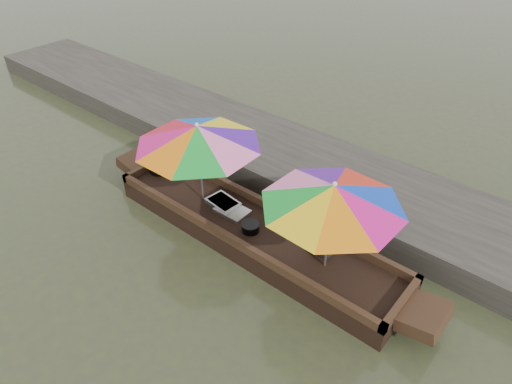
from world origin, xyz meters
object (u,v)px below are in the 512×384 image
Objects in this scene: vendor at (325,224)px; umbrella_bow at (200,163)px; boat_hull at (252,233)px; tray_scallop at (232,211)px; charcoal_grill at (250,228)px; cooking_pot at (159,166)px; umbrella_stern at (330,226)px; tray_crayfish at (223,203)px; supply_bag at (275,210)px.

umbrella_bow reaches higher than vendor.
boat_hull is 9.55× the size of tray_scallop.
boat_hull is at bearing 117.46° from charcoal_grill.
cooking_pot is 4.03m from umbrella_stern.
cooking_pot reaches higher than tray_crayfish.
supply_bag is (2.66, 0.34, 0.02)m from cooking_pot.
vendor is 2.46m from umbrella_bow.
supply_bag reaches higher than charcoal_grill.
vendor reaches higher than cooking_pot.
tray_crayfish is at bearing 177.46° from umbrella_stern.
tray_crayfish is 0.99m from supply_bag.
tray_crayfish reaches higher than tray_scallop.
supply_bag is 0.24× the size of vendor.
tray_crayfish is 1.00× the size of tray_scallop.
boat_hull is at bearing -5.67° from tray_scallop.
supply_bag reaches higher than tray_crayfish.
supply_bag is (0.65, 0.40, 0.10)m from tray_scallop.
umbrella_stern reaches higher than cooking_pot.
cooking_pot reaches higher than tray_scallop.
charcoal_grill is 1.57m from umbrella_stern.
vendor is at bearing -12.20° from supply_bag.
charcoal_grill is 1.44m from umbrella_bow.
supply_bag is at bearing 81.81° from charcoal_grill.
umbrella_bow reaches higher than charcoal_grill.
vendor is at bearing 3.06° from tray_crayfish.
cooking_pot is 0.73× the size of tray_crayfish.
vendor is at bearing 9.35° from boat_hull.
cooking_pot is 0.19× the size of umbrella_bow.
umbrella_stern is at bearing -1.46° from tray_scallop.
umbrella_bow is (-1.33, -0.45, 0.65)m from supply_bag.
supply_bag is 1.23m from vendor.
umbrella_stern is (1.96, -0.05, 0.74)m from tray_scallop.
tray_scallop is at bearing 178.54° from umbrella_stern.
supply_bag is 1.54m from umbrella_bow.
tray_crayfish is 0.87m from charcoal_grill.
umbrella_stern is (2.64, 0.00, 0.00)m from umbrella_bow.
tray_crayfish is at bearing 165.19° from charcoal_grill.
supply_bag is at bearing 72.05° from boat_hull.
umbrella_stern is at bearing -18.91° from supply_bag.
umbrella_stern reaches higher than tray_scallop.
umbrella_stern is (2.23, -0.10, 0.73)m from tray_crayfish.
umbrella_bow reaches higher than cooking_pot.
cooking_pot is at bearing 177.61° from boat_hull.
supply_bag reaches higher than boat_hull.
umbrella_bow is (-0.41, -0.10, 0.73)m from tray_crayfish.
cooking_pot reaches higher than charcoal_grill.
tray_scallop is at bearing 174.33° from boat_hull.
cooking_pot is 1.74m from tray_crayfish.
umbrella_bow is at bearing -166.38° from tray_crayfish.
tray_scallop reaches higher than boat_hull.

